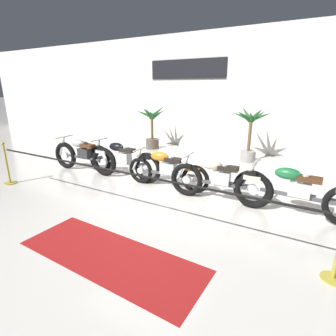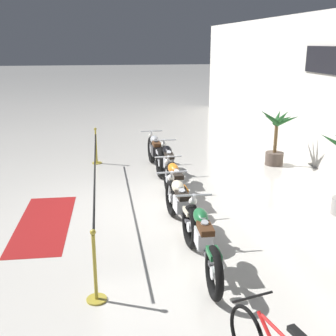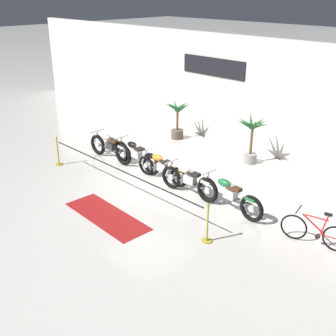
% 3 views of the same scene
% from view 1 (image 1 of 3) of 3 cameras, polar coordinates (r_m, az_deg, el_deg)
% --- Properties ---
extents(ground_plane, '(120.00, 120.00, 0.00)m').
position_cam_1_polar(ground_plane, '(5.80, -3.35, -6.21)').
color(ground_plane, silver).
extents(back_wall, '(28.00, 0.29, 4.20)m').
position_cam_1_polar(back_wall, '(10.01, 13.13, 15.69)').
color(back_wall, silver).
rests_on(back_wall, ground).
extents(motorcycle_silver_0, '(2.23, 0.62, 0.97)m').
position_cam_1_polar(motorcycle_silver_0, '(7.68, -17.90, 2.64)').
color(motorcycle_silver_0, black).
rests_on(motorcycle_silver_0, ground).
extents(motorcycle_black_1, '(2.38, 0.62, 0.97)m').
position_cam_1_polar(motorcycle_black_1, '(6.94, -9.92, 1.75)').
color(motorcycle_black_1, black).
rests_on(motorcycle_black_1, ground).
extents(motorcycle_orange_2, '(2.10, 0.62, 0.91)m').
position_cam_1_polar(motorcycle_orange_2, '(6.13, -0.39, -0.27)').
color(motorcycle_orange_2, black).
rests_on(motorcycle_orange_2, ground).
extents(motorcycle_cream_3, '(2.16, 0.62, 0.95)m').
position_cam_1_polar(motorcycle_cream_3, '(5.49, 10.88, -2.58)').
color(motorcycle_cream_3, black).
rests_on(motorcycle_cream_3, ground).
extents(motorcycle_green_4, '(2.34, 0.62, 0.95)m').
position_cam_1_polar(motorcycle_green_4, '(5.33, 26.05, -4.68)').
color(motorcycle_green_4, black).
rests_on(motorcycle_green_4, ground).
extents(potted_palm_left_of_row, '(1.15, 1.06, 1.68)m').
position_cam_1_polar(potted_palm_left_of_row, '(10.16, -3.52, 8.76)').
color(potted_palm_left_of_row, brown).
rests_on(potted_palm_left_of_row, ground).
extents(potted_palm_right_of_row, '(1.25, 1.13, 1.79)m').
position_cam_1_polar(potted_palm_right_of_row, '(8.66, 17.41, 7.53)').
color(potted_palm_right_of_row, gray).
rests_on(potted_palm_right_of_row, ground).
extents(stanchion_far_left, '(6.89, 0.28, 1.05)m').
position_cam_1_polar(stanchion_far_left, '(5.65, -20.91, -0.50)').
color(stanchion_far_left, gold).
rests_on(stanchion_far_left, ground).
extents(floor_banner, '(2.86, 1.09, 0.01)m').
position_cam_1_polar(floor_banner, '(4.02, -12.53, -18.19)').
color(floor_banner, maroon).
rests_on(floor_banner, ground).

